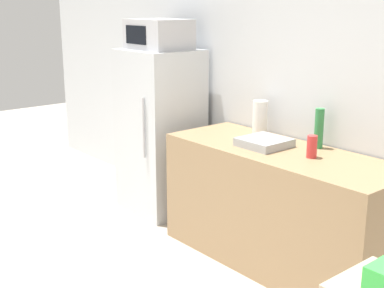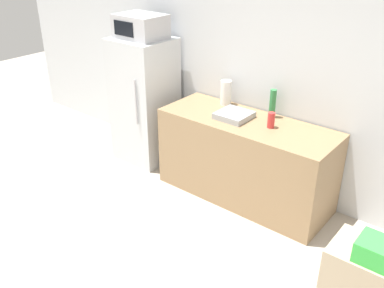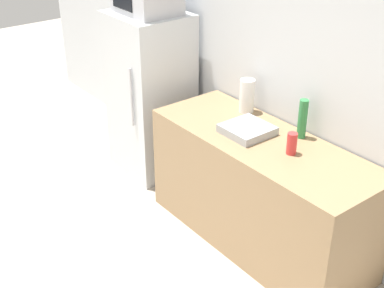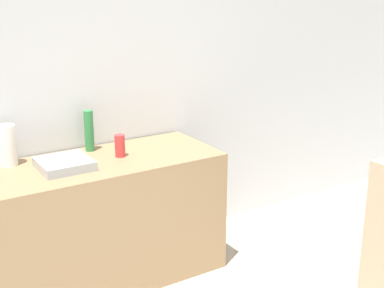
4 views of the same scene
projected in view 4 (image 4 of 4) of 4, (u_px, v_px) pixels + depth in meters
The scene contains 6 objects.
wall_back at pixel (59, 90), 3.68m from camera, with size 8.00×0.06×2.60m, color silver.
counter at pixel (89, 224), 3.63m from camera, with size 1.82×0.68×0.88m, color #937551.
sink_basin at pixel (64, 164), 3.40m from camera, with size 0.32×0.32×0.06m, color #9EA3A8.
bottle_tall at pixel (89, 131), 3.72m from camera, with size 0.06×0.06×0.29m, color #2D7F42.
bottle_short at pixel (120, 146), 3.61m from camera, with size 0.07×0.07×0.15m, color red.
paper_towel_roll at pixel (7, 145), 3.43m from camera, with size 0.12×0.12×0.27m, color white.
Camera 4 is at (-1.16, -0.74, 2.03)m, focal length 50.00 mm.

